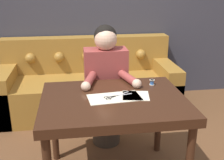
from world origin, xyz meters
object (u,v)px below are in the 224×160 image
Objects in this scene: thread_spool at (152,82)px; person at (106,86)px; couch at (89,86)px; scissors at (113,97)px; dining_table at (114,108)px.

person is at bearing 135.88° from thread_spool.
thread_spool is at bearing -44.12° from person.
scissors is (0.11, -1.42, 0.43)m from couch.
scissors is at bearing 87.33° from dining_table.
couch is at bearing 94.42° from dining_table.
person reaches higher than couch.
dining_table is 0.09m from scissors.
dining_table is 1.48m from couch.
couch is 1.49m from scissors.
person is 0.52m from thread_spool.
thread_spool is at bearing -68.22° from couch.
person is at bearing 88.85° from dining_table.
couch is 1.37m from thread_spool.
couch is (-0.11, 1.43, -0.35)m from dining_table.
couch is at bearing 98.18° from person.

